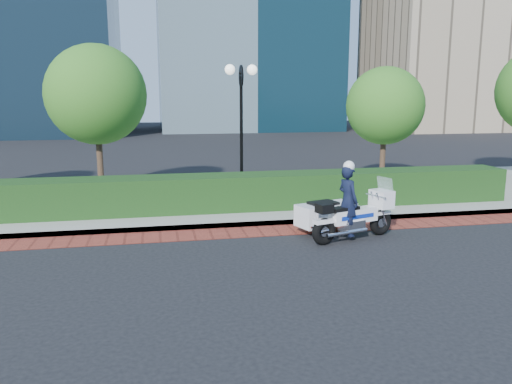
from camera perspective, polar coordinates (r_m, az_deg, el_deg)
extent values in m
plane|color=black|center=(11.14, -2.14, -6.75)|extent=(120.00, 120.00, 0.00)
cube|color=maroon|center=(12.56, -3.26, -4.70)|extent=(60.00, 1.00, 0.01)
cube|color=gray|center=(16.90, -5.45, -0.47)|extent=(60.00, 8.00, 0.15)
cube|color=black|center=(14.44, -4.48, -0.05)|extent=(18.00, 1.20, 1.00)
cylinder|color=black|center=(16.21, -1.65, -0.10)|extent=(0.30, 0.30, 0.30)
cylinder|color=black|center=(15.96, -1.68, 6.44)|extent=(0.10, 0.10, 3.70)
cylinder|color=black|center=(15.93, -1.72, 13.09)|extent=(0.04, 0.70, 0.70)
sphere|color=white|center=(15.89, -3.01, 13.80)|extent=(0.32, 0.32, 0.32)
sphere|color=white|center=(16.00, -0.45, 13.80)|extent=(0.32, 0.32, 0.32)
cylinder|color=#332319|center=(17.21, -17.38, 3.20)|extent=(0.20, 0.20, 2.17)
sphere|color=#326619|center=(17.08, -17.80, 10.55)|extent=(3.20, 3.20, 3.20)
cylinder|color=#332319|center=(19.00, 14.25, 3.66)|extent=(0.20, 0.20, 1.92)
sphere|color=#326619|center=(18.87, 14.52, 9.52)|extent=(2.80, 2.80, 2.80)
torus|color=black|center=(11.60, 7.76, -4.50)|extent=(0.66, 0.38, 0.63)
torus|color=black|center=(12.69, 14.03, -3.40)|extent=(0.66, 0.38, 0.63)
cube|color=silver|center=(12.06, 11.09, -2.65)|extent=(1.28, 0.67, 0.33)
cube|color=silver|center=(12.09, 10.87, -3.74)|extent=(0.62, 0.53, 0.27)
cube|color=silver|center=(12.56, 14.15, -0.76)|extent=(0.53, 0.62, 0.43)
cube|color=silver|center=(12.57, 14.54, 0.78)|extent=(0.26, 0.49, 0.38)
cube|color=black|center=(11.84, 10.05, -1.91)|extent=(0.77, 0.49, 0.10)
cube|color=black|center=(11.47, 7.83, -1.86)|extent=(0.41, 0.40, 0.21)
cube|color=silver|center=(12.59, 8.00, -2.53)|extent=(1.62, 1.09, 0.53)
cube|color=black|center=(12.47, 7.68, -1.29)|extent=(0.79, 0.66, 0.08)
torus|color=black|center=(12.95, 6.40, -3.21)|extent=(0.50, 0.29, 0.48)
imported|color=black|center=(11.86, 10.44, -0.99)|extent=(0.56, 0.70, 1.66)
sphere|color=white|center=(11.73, 10.58, 2.89)|extent=(0.27, 0.27, 0.27)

